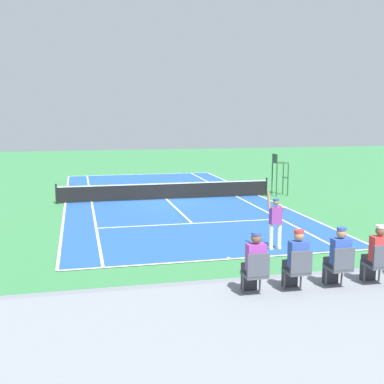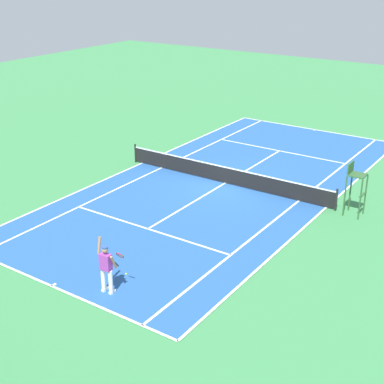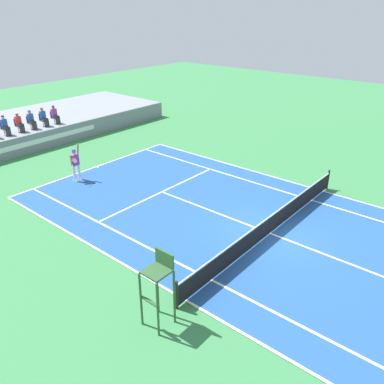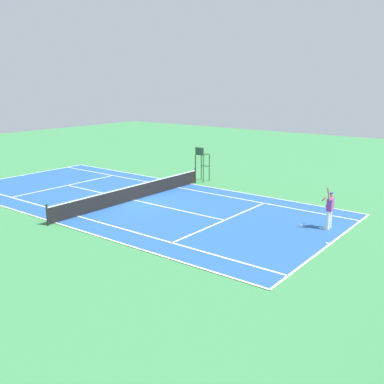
# 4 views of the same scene
# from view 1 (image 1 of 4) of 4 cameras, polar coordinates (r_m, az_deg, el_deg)

# --- Properties ---
(ground_plane) EXTENTS (80.00, 80.00, 0.00)m
(ground_plane) POSITION_cam_1_polar(r_m,az_deg,el_deg) (27.71, -2.96, -0.87)
(ground_plane) COLOR #387F47
(court) EXTENTS (11.08, 23.88, 0.03)m
(court) POSITION_cam_1_polar(r_m,az_deg,el_deg) (27.71, -2.96, -0.85)
(court) COLOR #235193
(court) RESTS_ON ground
(net) EXTENTS (11.98, 0.10, 1.07)m
(net) POSITION_cam_1_polar(r_m,az_deg,el_deg) (27.63, -2.97, 0.19)
(net) COLOR black
(net) RESTS_ON ground
(barrier_wall) EXTENTS (22.26, 0.25, 1.24)m
(barrier_wall) POSITION_cam_1_polar(r_m,az_deg,el_deg) (11.50, 12.62, -12.15)
(barrier_wall) COLOR gray
(barrier_wall) RESTS_ON ground
(spectator_seated_3) EXTENTS (0.44, 0.60, 1.26)m
(spectator_seated_3) POSITION_cam_1_polar(r_m,az_deg,el_deg) (10.91, 20.49, -6.87)
(spectator_seated_3) COLOR #474C56
(spectator_seated_3) RESTS_ON bleacher_platform
(spectator_seated_4) EXTENTS (0.44, 0.60, 1.26)m
(spectator_seated_4) POSITION_cam_1_polar(r_m,az_deg,el_deg) (10.47, 16.47, -7.33)
(spectator_seated_4) COLOR #474C56
(spectator_seated_4) RESTS_ON bleacher_platform
(spectator_seated_5) EXTENTS (0.44, 0.60, 1.26)m
(spectator_seated_5) POSITION_cam_1_polar(r_m,az_deg,el_deg) (10.06, 11.90, -7.81)
(spectator_seated_5) COLOR #474C56
(spectator_seated_5) RESTS_ON bleacher_platform
(spectator_seated_6) EXTENTS (0.44, 0.60, 1.26)m
(spectator_seated_6) POSITION_cam_1_polar(r_m,az_deg,el_deg) (9.74, 7.17, -8.26)
(spectator_seated_6) COLOR #474C56
(spectator_seated_6) RESTS_ON bleacher_platform
(tennis_player) EXTENTS (0.76, 0.66, 2.08)m
(tennis_player) POSITION_cam_1_polar(r_m,az_deg,el_deg) (17.59, 9.58, -3.40)
(tennis_player) COLOR white
(tennis_player) RESTS_ON ground
(tennis_ball) EXTENTS (0.07, 0.07, 0.07)m
(tennis_ball) POSITION_cam_1_polar(r_m,az_deg,el_deg) (18.86, 7.31, -5.51)
(tennis_ball) COLOR #D1E533
(tennis_ball) RESTS_ON ground
(umpire_chair) EXTENTS (0.77, 0.77, 2.44)m
(umpire_chair) POSITION_cam_1_polar(r_m,az_deg,el_deg) (29.40, 10.01, 2.63)
(umpire_chair) COLOR #2D562D
(umpire_chair) RESTS_ON ground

